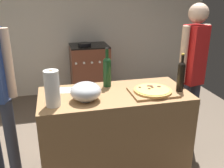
# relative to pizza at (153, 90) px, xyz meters

# --- Properties ---
(ground_plane) EXTENTS (4.42, 3.65, 0.02)m
(ground_plane) POSITION_rel_pizza_xyz_m (-0.24, 0.92, -0.93)
(ground_plane) COLOR #6B5B4C
(kitchen_wall_rear) EXTENTS (4.42, 0.10, 2.60)m
(kitchen_wall_rear) POSITION_rel_pizza_xyz_m (-0.24, 2.49, 0.38)
(kitchen_wall_rear) COLOR silver
(kitchen_wall_rear) RESTS_ON ground_plane
(counter) EXTENTS (1.36, 0.63, 0.88)m
(counter) POSITION_rel_pizza_xyz_m (-0.33, 0.09, -0.47)
(counter) COLOR #9E7247
(counter) RESTS_ON ground_plane
(cutting_board) EXTENTS (0.40, 0.32, 0.02)m
(cutting_board) POSITION_rel_pizza_xyz_m (-0.00, -0.00, -0.02)
(cutting_board) COLOR #9E7247
(cutting_board) RESTS_ON counter
(pizza) EXTENTS (0.34, 0.34, 0.03)m
(pizza) POSITION_rel_pizza_xyz_m (0.00, 0.00, 0.00)
(pizza) COLOR tan
(pizza) RESTS_ON cutting_board
(mixing_bowl) EXTENTS (0.26, 0.26, 0.16)m
(mixing_bowl) POSITION_rel_pizza_xyz_m (-0.61, -0.02, 0.05)
(mixing_bowl) COLOR #B2B2B7
(mixing_bowl) RESTS_ON counter
(paper_towel_roll) EXTENTS (0.12, 0.12, 0.30)m
(paper_towel_roll) POSITION_rel_pizza_xyz_m (-0.88, -0.06, 0.12)
(paper_towel_roll) COLOR white
(paper_towel_roll) RESTS_ON counter
(wine_bottle_green) EXTENTS (0.07, 0.07, 0.36)m
(wine_bottle_green) POSITION_rel_pizza_xyz_m (0.27, -0.00, 0.13)
(wine_bottle_green) COLOR black
(wine_bottle_green) RESTS_ON counter
(wine_bottle_dark) EXTENTS (0.08, 0.08, 0.38)m
(wine_bottle_dark) POSITION_rel_pizza_xyz_m (-0.36, 0.28, 0.13)
(wine_bottle_dark) COLOR #143819
(wine_bottle_dark) RESTS_ON counter
(recipe_sheet) EXTENTS (0.23, 0.18, 0.00)m
(recipe_sheet) POSITION_rel_pizza_xyz_m (-0.77, 0.26, -0.03)
(recipe_sheet) COLOR white
(recipe_sheet) RESTS_ON counter
(stove) EXTENTS (0.63, 0.57, 0.98)m
(stove) POSITION_rel_pizza_xyz_m (-0.27, 2.09, -0.44)
(stove) COLOR brown
(stove) RESTS_ON ground_plane
(person_in_red) EXTENTS (0.35, 0.24, 1.66)m
(person_in_red) POSITION_rel_pizza_xyz_m (0.58, 0.33, 0.03)
(person_in_red) COLOR #383D4C
(person_in_red) RESTS_ON ground_plane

